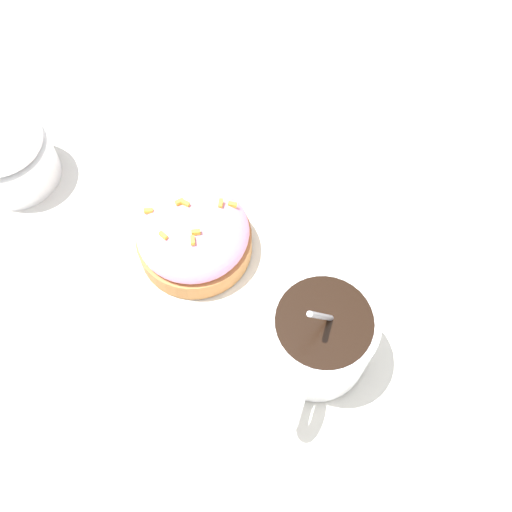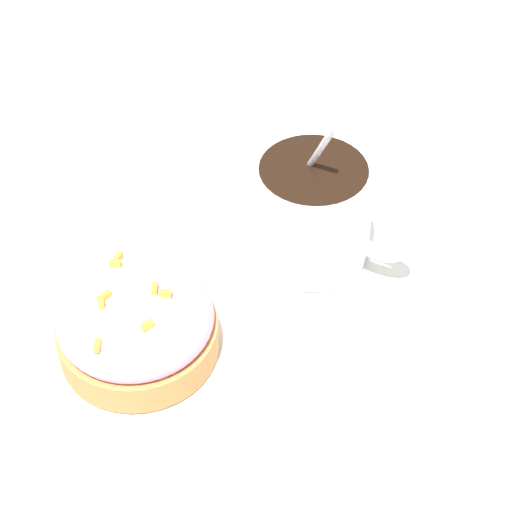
# 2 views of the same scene
# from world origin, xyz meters

# --- Properties ---
(ground_plane) EXTENTS (3.00, 3.00, 0.00)m
(ground_plane) POSITION_xyz_m (0.00, 0.00, 0.00)
(ground_plane) COLOR silver
(paper_napkin) EXTENTS (0.32, 0.31, 0.00)m
(paper_napkin) POSITION_xyz_m (0.00, 0.00, 0.00)
(paper_napkin) COLOR white
(paper_napkin) RESTS_ON ground_plane
(coffee_cup) EXTENTS (0.08, 0.10, 0.12)m
(coffee_cup) POSITION_xyz_m (-0.07, 0.01, 0.04)
(coffee_cup) COLOR white
(coffee_cup) RESTS_ON paper_napkin
(frosted_pastry) EXTENTS (0.10, 0.10, 0.05)m
(frosted_pastry) POSITION_xyz_m (0.07, 0.01, 0.03)
(frosted_pastry) COLOR #B2753D
(frosted_pastry) RESTS_ON paper_napkin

